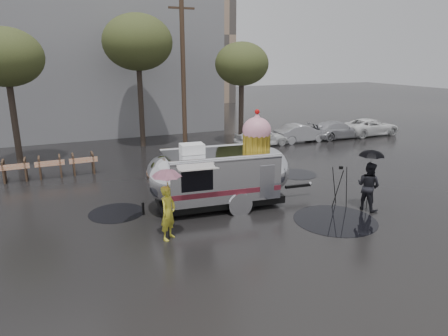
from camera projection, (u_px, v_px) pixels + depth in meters
name	position (u px, v px, depth m)	size (l,w,h in m)	color
ground	(250.00, 242.00, 12.42)	(120.00, 120.00, 0.00)	black
puddles	(271.00, 205.00, 15.43)	(10.86, 7.71, 0.01)	black
grey_building	(60.00, 43.00, 30.29)	(22.00, 12.00, 13.00)	slate
utility_pole	(183.00, 72.00, 24.48)	(1.60, 0.28, 9.00)	#473323
tree_left	(6.00, 58.00, 19.70)	(3.64, 3.64, 6.95)	#382D26
tree_mid	(138.00, 43.00, 23.93)	(4.20, 4.20, 8.03)	#382D26
tree_right	(242.00, 65.00, 24.83)	(3.36, 3.36, 6.42)	#382D26
barricade_row	(50.00, 166.00, 18.93)	(4.30, 0.80, 1.00)	#473323
parked_cars	(323.00, 129.00, 27.35)	(13.20, 1.90, 1.50)	silver
airstream_trailer	(221.00, 173.00, 15.06)	(6.92, 2.83, 3.74)	silver
person_left	(168.00, 213.00, 12.40)	(0.63, 0.42, 1.75)	gold
umbrella_pink	(167.00, 181.00, 12.11)	(1.12, 1.12, 2.31)	pink
person_right	(368.00, 186.00, 14.80)	(0.88, 0.49, 1.83)	black
umbrella_black	(371.00, 160.00, 14.53)	(1.14, 1.14, 2.33)	black
tripod	(340.00, 182.00, 15.14)	(0.65, 0.61, 1.60)	black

